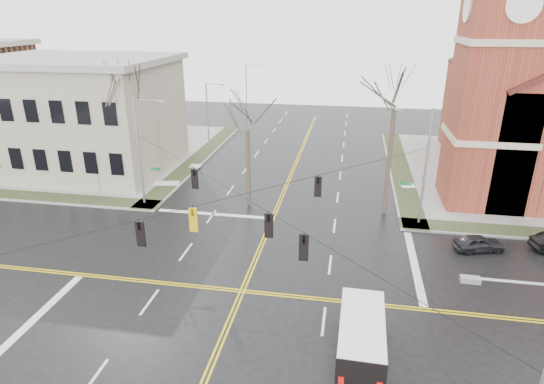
% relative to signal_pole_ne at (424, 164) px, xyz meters
% --- Properties ---
extents(ground, '(120.00, 120.00, 0.00)m').
position_rel_signal_pole_ne_xyz_m(ground, '(-11.32, -11.50, -4.95)').
color(ground, black).
rests_on(ground, ground).
extents(sidewalks, '(80.00, 80.00, 0.17)m').
position_rel_signal_pole_ne_xyz_m(sidewalks, '(-11.32, -11.50, -4.87)').
color(sidewalks, gray).
rests_on(sidewalks, ground).
extents(road_markings, '(100.00, 100.00, 0.01)m').
position_rel_signal_pole_ne_xyz_m(road_markings, '(-11.32, -11.50, -4.94)').
color(road_markings, gold).
rests_on(road_markings, ground).
extents(civic_building_a, '(18.00, 14.00, 11.00)m').
position_rel_signal_pole_ne_xyz_m(civic_building_a, '(-33.32, 8.50, 0.55)').
color(civic_building_a, gray).
rests_on(civic_building_a, ground).
extents(signal_pole_ne, '(2.75, 0.22, 9.00)m').
position_rel_signal_pole_ne_xyz_m(signal_pole_ne, '(0.00, 0.00, 0.00)').
color(signal_pole_ne, gray).
rests_on(signal_pole_ne, ground).
extents(signal_pole_nw, '(2.75, 0.22, 9.00)m').
position_rel_signal_pole_ne_xyz_m(signal_pole_nw, '(-22.64, 0.00, 0.00)').
color(signal_pole_nw, gray).
rests_on(signal_pole_nw, ground).
extents(span_wires, '(23.02, 23.02, 0.03)m').
position_rel_signal_pole_ne_xyz_m(span_wires, '(-11.32, -11.50, 1.25)').
color(span_wires, black).
rests_on(span_wires, ground).
extents(traffic_signals, '(8.21, 8.26, 1.30)m').
position_rel_signal_pole_ne_xyz_m(traffic_signals, '(-11.32, -12.17, 0.50)').
color(traffic_signals, black).
rests_on(traffic_signals, ground).
extents(streetlight_north_a, '(2.30, 0.20, 8.00)m').
position_rel_signal_pole_ne_xyz_m(streetlight_north_a, '(-21.97, 16.50, -0.48)').
color(streetlight_north_a, gray).
rests_on(streetlight_north_a, ground).
extents(streetlight_north_b, '(2.30, 0.20, 8.00)m').
position_rel_signal_pole_ne_xyz_m(streetlight_north_b, '(-21.97, 36.50, -0.48)').
color(streetlight_north_b, gray).
rests_on(streetlight_north_b, ground).
extents(cargo_van, '(2.24, 5.54, 2.09)m').
position_rel_signal_pole_ne_xyz_m(cargo_van, '(-4.42, -15.74, -3.72)').
color(cargo_van, white).
rests_on(cargo_van, ground).
extents(parked_car_a, '(3.62, 2.15, 1.15)m').
position_rel_signal_pole_ne_xyz_m(parked_car_a, '(3.74, -3.75, -4.37)').
color(parked_car_a, black).
rests_on(parked_car_a, ground).
extents(tree_nw_far, '(4.00, 4.00, 12.61)m').
position_rel_signal_pole_ne_xyz_m(tree_nw_far, '(-24.72, 1.82, 4.16)').
color(tree_nw_far, '#342C21').
rests_on(tree_nw_far, ground).
extents(tree_nw_near, '(4.00, 4.00, 9.64)m').
position_rel_signal_pole_ne_xyz_m(tree_nw_near, '(-13.85, 1.46, 2.05)').
color(tree_nw_near, '#342C21').
rests_on(tree_nw_near, ground).
extents(tree_ne, '(4.00, 4.00, 12.71)m').
position_rel_signal_pole_ne_xyz_m(tree_ne, '(-2.38, 1.76, 4.23)').
color(tree_ne, '#342C21').
rests_on(tree_ne, ground).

